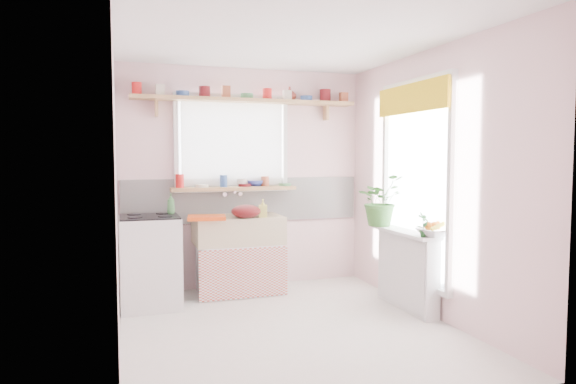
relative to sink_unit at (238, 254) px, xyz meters
name	(u,v)px	position (x,y,z in m)	size (l,w,h in m)	color
room	(322,169)	(0.81, -0.43, 0.94)	(3.20, 3.20, 3.20)	white
sink_unit	(238,254)	(0.00, 0.00, 0.00)	(0.95, 0.65, 1.11)	white
cooker	(150,261)	(-0.95, -0.24, 0.03)	(0.58, 0.58, 0.93)	white
radiator_ledge	(407,269)	(1.45, -1.09, -0.03)	(0.22, 0.95, 0.78)	white
windowsill	(234,189)	(0.00, 0.19, 0.71)	(1.40, 0.22, 0.04)	tan
pine_shelf	(247,101)	(0.15, 0.18, 1.69)	(2.52, 0.24, 0.04)	tan
shelf_crockery	(247,94)	(0.15, 0.18, 1.76)	(2.47, 0.11, 0.12)	red
sill_crockery	(230,182)	(-0.05, 0.19, 0.78)	(1.35, 0.11, 0.12)	red
dish_tray	(207,218)	(-0.38, -0.19, 0.44)	(0.38, 0.29, 0.04)	#EF4F15
colander	(246,211)	(0.04, -0.19, 0.49)	(0.31, 0.31, 0.14)	#5D1013
jade_plant	(380,200)	(1.36, -0.69, 0.61)	(0.48, 0.42, 0.54)	#376E2C
fruit_bowl	(434,232)	(1.48, -1.49, 0.38)	(0.30, 0.30, 0.07)	silver
herb_pot	(423,225)	(1.36, -1.49, 0.46)	(0.12, 0.08, 0.23)	#27612B
soap_bottle_sink	(263,208)	(0.23, -0.19, 0.52)	(0.09, 0.09, 0.20)	#DFDD63
sill_cup	(242,183)	(0.10, 0.23, 0.77)	(0.11, 0.11, 0.08)	beige
sill_bowl	(256,183)	(0.27, 0.25, 0.76)	(0.21, 0.21, 0.06)	#374AB2
shelf_vase	(290,94)	(0.67, 0.24, 1.79)	(0.16, 0.16, 0.16)	#94382D
cooker_bottle	(171,204)	(-0.73, -0.14, 0.59)	(0.08, 0.08, 0.21)	#408146
fruit	(435,226)	(1.49, -1.49, 0.44)	(0.20, 0.14, 0.10)	orange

